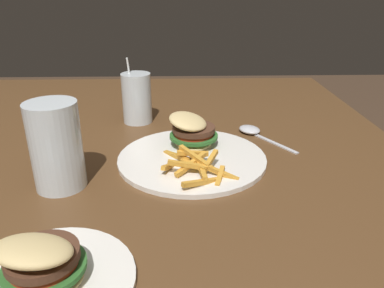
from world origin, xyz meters
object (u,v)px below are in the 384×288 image
at_px(beer_glass, 56,150).
at_px(spoon, 252,131).
at_px(meal_plate_near, 192,148).
at_px(meal_plate_far, 44,272).
at_px(juice_glass, 137,100).

relative_size(beer_glass, spoon, 0.95).
xyz_separation_m(beer_glass, spoon, (0.25, -0.41, -0.07)).
distance_m(meal_plate_near, spoon, 0.20).
height_order(beer_glass, spoon, beer_glass).
relative_size(meal_plate_near, meal_plate_far, 1.43).
bearing_deg(meal_plate_far, beer_glass, 12.16).
bearing_deg(beer_glass, meal_plate_near, -63.95).
relative_size(beer_glass, meal_plate_far, 0.74).
bearing_deg(meal_plate_far, spoon, -34.26).
bearing_deg(beer_glass, juice_glass, -17.08).
bearing_deg(spoon, meal_plate_far, 112.71).
distance_m(meal_plate_near, meal_plate_far, 0.43).
height_order(meal_plate_near, beer_glass, beer_glass).
bearing_deg(meal_plate_far, meal_plate_near, -27.03).
height_order(meal_plate_near, meal_plate_far, same).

